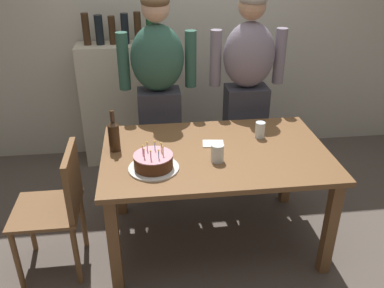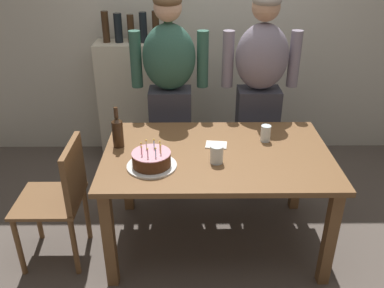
# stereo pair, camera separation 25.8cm
# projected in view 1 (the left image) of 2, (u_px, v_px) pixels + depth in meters

# --- Properties ---
(ground_plane) EXTENTS (10.00, 10.00, 0.00)m
(ground_plane) POSITION_uv_depth(u_px,v_px,m) (213.00, 238.00, 3.05)
(ground_plane) COLOR #564C44
(back_wall) EXTENTS (5.20, 0.10, 2.60)m
(back_wall) POSITION_uv_depth(u_px,v_px,m) (189.00, 21.00, 3.82)
(back_wall) COLOR beige
(back_wall) RESTS_ON ground_plane
(dining_table) EXTENTS (1.50, 0.96, 0.74)m
(dining_table) POSITION_uv_depth(u_px,v_px,m) (215.00, 164.00, 2.76)
(dining_table) COLOR brown
(dining_table) RESTS_ON ground_plane
(birthday_cake) EXTENTS (0.31, 0.31, 0.16)m
(birthday_cake) POSITION_uv_depth(u_px,v_px,m) (153.00, 162.00, 2.49)
(birthday_cake) COLOR white
(birthday_cake) RESTS_ON dining_table
(water_glass_near) EXTENTS (0.07, 0.07, 0.11)m
(water_glass_near) POSITION_uv_depth(u_px,v_px,m) (260.00, 130.00, 2.87)
(water_glass_near) COLOR silver
(water_glass_near) RESTS_ON dining_table
(water_glass_far) EXTENTS (0.08, 0.08, 0.12)m
(water_glass_far) POSITION_uv_depth(u_px,v_px,m) (217.00, 153.00, 2.57)
(water_glass_far) COLOR silver
(water_glass_far) RESTS_ON dining_table
(wine_bottle) EXTENTS (0.07, 0.07, 0.28)m
(wine_bottle) POSITION_uv_depth(u_px,v_px,m) (114.00, 135.00, 2.67)
(wine_bottle) COLOR #382314
(wine_bottle) RESTS_ON dining_table
(napkin_stack) EXTENTS (0.15, 0.12, 0.01)m
(napkin_stack) POSITION_uv_depth(u_px,v_px,m) (213.00, 144.00, 2.80)
(napkin_stack) COLOR white
(napkin_stack) RESTS_ON dining_table
(person_man_bearded) EXTENTS (0.61, 0.27, 1.66)m
(person_man_bearded) POSITION_uv_depth(u_px,v_px,m) (159.00, 96.00, 3.26)
(person_man_bearded) COLOR #33333D
(person_man_bearded) RESTS_ON ground_plane
(person_woman_cardigan) EXTENTS (0.61, 0.27, 1.66)m
(person_woman_cardigan) POSITION_uv_depth(u_px,v_px,m) (247.00, 92.00, 3.33)
(person_woman_cardigan) COLOR #33333D
(person_woman_cardigan) RESTS_ON ground_plane
(dining_chair) EXTENTS (0.42, 0.42, 0.87)m
(dining_chair) POSITION_uv_depth(u_px,v_px,m) (60.00, 202.00, 2.58)
(dining_chair) COLOR brown
(dining_chair) RESTS_ON ground_plane
(shelf_cabinet) EXTENTS (0.79, 0.30, 1.43)m
(shelf_cabinet) POSITION_uv_depth(u_px,v_px,m) (125.00, 103.00, 3.88)
(shelf_cabinet) COLOR beige
(shelf_cabinet) RESTS_ON ground_plane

